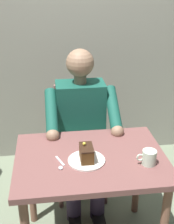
% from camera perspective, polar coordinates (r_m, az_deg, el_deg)
% --- Properties ---
extents(cafe_rear_panel, '(6.40, 0.12, 3.00)m').
position_cam_1_polar(cafe_rear_panel, '(2.84, -3.07, 20.07)').
color(cafe_rear_panel, gray).
rests_on(cafe_rear_panel, ground).
extents(dining_table, '(0.91, 0.67, 0.71)m').
position_cam_1_polar(dining_table, '(1.92, 0.68, -10.85)').
color(dining_table, brown).
rests_on(dining_table, ground).
extents(chair, '(0.42, 0.42, 0.91)m').
position_cam_1_polar(chair, '(2.52, -1.41, -4.37)').
color(chair, brown).
rests_on(chair, ground).
extents(seated_person, '(0.53, 0.58, 1.24)m').
position_cam_1_polar(seated_person, '(2.30, -0.98, -3.27)').
color(seated_person, '#154C3E').
rests_on(seated_person, ground).
extents(dessert_plate, '(0.22, 0.22, 0.01)m').
position_cam_1_polar(dessert_plate, '(1.81, -0.09, -9.00)').
color(dessert_plate, silver).
rests_on(dessert_plate, dining_table).
extents(cake_slice, '(0.08, 0.12, 0.11)m').
position_cam_1_polar(cake_slice, '(1.79, -0.10, -7.67)').
color(cake_slice, '#4A2D12').
rests_on(cake_slice, dessert_plate).
extents(coffee_cup, '(0.12, 0.08, 0.09)m').
position_cam_1_polar(coffee_cup, '(1.80, 11.47, -8.25)').
color(coffee_cup, silver).
rests_on(coffee_cup, dining_table).
extents(dessert_spoon, '(0.05, 0.14, 0.01)m').
position_cam_1_polar(dessert_spoon, '(1.79, -4.99, -9.73)').
color(dessert_spoon, silver).
rests_on(dessert_spoon, dining_table).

